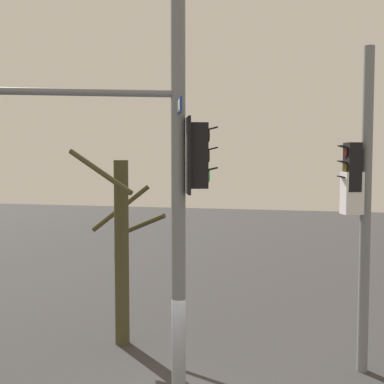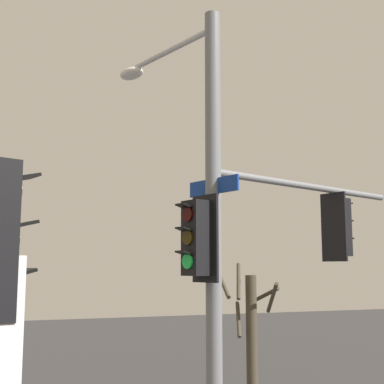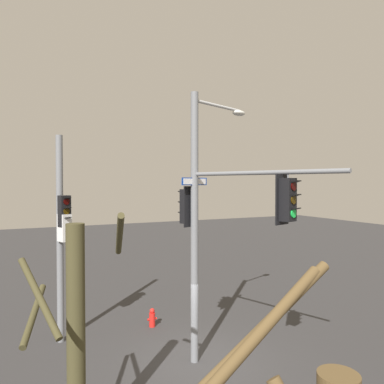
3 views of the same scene
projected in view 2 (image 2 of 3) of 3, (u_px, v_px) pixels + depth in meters
The scene contains 2 objects.
main_signal_pole_assembly at pixel (238, 240), 8.51m from camera, with size 3.03×5.62×8.54m.
bare_tree_behind_pole at pixel (251, 338), 15.70m from camera, with size 1.92×1.97×4.65m.
Camera 2 is at (7.61, -3.10, 4.53)m, focal length 49.64 mm.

